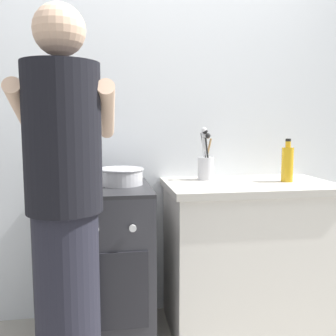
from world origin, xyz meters
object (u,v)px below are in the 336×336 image
at_px(pot, 70,178).
at_px(mixing_bowl, 121,176).
at_px(stove_range, 98,264).
at_px(utensil_crock, 206,163).
at_px(oil_bottle, 287,164).
at_px(person, 66,221).

height_order(pot, mixing_bowl, pot).
distance_m(stove_range, utensil_crock, 0.88).
bearing_deg(mixing_bowl, stove_range, -161.40).
bearing_deg(oil_bottle, pot, 179.98).
bearing_deg(stove_range, oil_bottle, 0.17).
relative_size(mixing_bowl, utensil_crock, 0.80).
bearing_deg(mixing_bowl, person, -111.43).
height_order(mixing_bowl, person, person).
bearing_deg(utensil_crock, oil_bottle, -18.45).
xyz_separation_m(pot, mixing_bowl, (0.28, 0.04, 0.00)).
relative_size(stove_range, oil_bottle, 3.47).
distance_m(mixing_bowl, person, 0.68).
height_order(mixing_bowl, oil_bottle, oil_bottle).
bearing_deg(stove_range, utensil_crock, 13.34).
height_order(pot, oil_bottle, oil_bottle).
bearing_deg(mixing_bowl, pot, -171.21).
distance_m(stove_range, pot, 0.52).
bearing_deg(pot, mixing_bowl, 8.79).
xyz_separation_m(pot, oil_bottle, (1.27, -0.00, 0.06)).
bearing_deg(oil_bottle, utensil_crock, 161.55).
bearing_deg(utensil_crock, pot, -169.17).
relative_size(pot, oil_bottle, 1.01).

